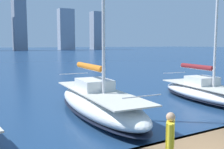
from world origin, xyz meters
TOP-DOWN VIEW (x-y plane):
  - sailboat_maroon at (-7.86, -6.87)m, footprint 3.84×8.39m
  - sailboat_orange at (0.11, -7.07)m, footprint 3.27×9.37m
  - person_yellow_shirt at (2.11, 0.51)m, footprint 0.44×0.43m

SIDE VIEW (x-z plane):
  - sailboat_maroon at x=-7.86m, z-range -5.02..6.22m
  - sailboat_orange at x=0.11m, z-range -5.54..7.03m
  - person_yellow_shirt at x=2.11m, z-range 0.76..2.34m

